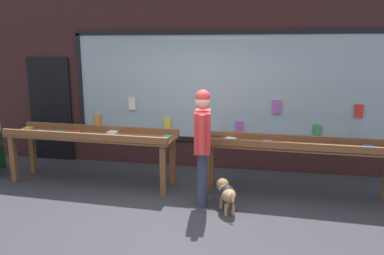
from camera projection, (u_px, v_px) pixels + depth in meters
ground_plane at (173, 218)px, 5.12m from camera, size 40.00×40.00×0.00m
shopfront_facade at (203, 77)px, 7.05m from camera, size 8.70×0.29×3.53m
display_table_left at (91, 139)px, 6.32m from camera, size 2.94×0.81×0.94m
display_table_right at (296, 150)px, 5.71m from camera, size 2.93×0.68×0.93m
person_browsing at (203, 139)px, 5.36m from camera, size 0.27×0.67×1.71m
small_dog at (226, 192)px, 5.29m from camera, size 0.36×0.59×0.41m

